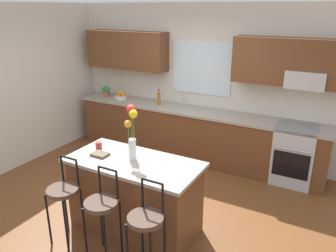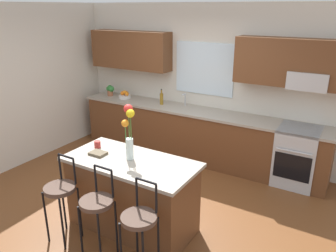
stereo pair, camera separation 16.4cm
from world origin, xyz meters
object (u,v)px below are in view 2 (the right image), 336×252
object	(u,v)px
oven_range	(296,156)
bar_stool_middle	(97,206)
bar_stool_near	(61,192)
potted_plant_small	(110,90)
kitchen_island	(132,194)
bar_stool_far	(140,222)
bottle_olive_oil	(162,98)
flower_vase	(129,129)
cookbook	(98,153)
mug_ceramic	(97,144)
fruit_bowl_oranges	(125,96)

from	to	relation	value
oven_range	bar_stool_middle	size ratio (longest dim) A/B	0.88
bar_stool_near	potted_plant_small	bearing A→B (deg)	119.93
kitchen_island	potted_plant_small	world-z (taller)	potted_plant_small
bar_stool_far	bottle_olive_oil	distance (m)	3.22
oven_range	flower_vase	size ratio (longest dim) A/B	1.38
bar_stool_middle	bottle_olive_oil	world-z (taller)	bottle_olive_oil
kitchen_island	bottle_olive_oil	distance (m)	2.48
cookbook	bar_stool_middle	bearing A→B (deg)	-50.33
mug_ceramic	potted_plant_small	world-z (taller)	potted_plant_small
oven_range	bar_stool_near	xyz separation A→B (m)	(-2.06, -2.79, 0.18)
oven_range	bar_stool_far	world-z (taller)	bar_stool_far
cookbook	potted_plant_small	world-z (taller)	potted_plant_small
oven_range	cookbook	bearing A→B (deg)	-130.69
fruit_bowl_oranges	potted_plant_small	world-z (taller)	potted_plant_small
oven_range	potted_plant_small	distance (m)	3.72
kitchen_island	bar_stool_near	xyz separation A→B (m)	(-0.55, -0.60, 0.17)
kitchen_island	fruit_bowl_oranges	bearing A→B (deg)	129.18
kitchen_island	bar_stool_middle	distance (m)	0.63
bar_stool_near	flower_vase	size ratio (longest dim) A/B	1.57
oven_range	mug_ceramic	world-z (taller)	mug_ceramic
kitchen_island	bar_stool_middle	xyz separation A→B (m)	(0.00, -0.60, 0.17)
oven_range	mug_ceramic	bearing A→B (deg)	-134.86
cookbook	oven_range	bearing A→B (deg)	49.31
potted_plant_small	fruit_bowl_oranges	bearing A→B (deg)	0.82
fruit_bowl_oranges	bottle_olive_oil	distance (m)	0.86
bar_stool_near	bar_stool_far	bearing A→B (deg)	0.00
fruit_bowl_oranges	kitchen_island	bearing A→B (deg)	-50.82
bar_stool_middle	cookbook	size ratio (longest dim) A/B	5.21
flower_vase	mug_ceramic	distance (m)	0.65
bar_stool_middle	bottle_olive_oil	bearing A→B (deg)	108.64
oven_range	bar_stool_middle	world-z (taller)	bar_stool_middle
oven_range	cookbook	world-z (taller)	cookbook
oven_range	kitchen_island	world-z (taller)	same
oven_range	fruit_bowl_oranges	world-z (taller)	fruit_bowl_oranges
fruit_bowl_oranges	cookbook	bearing A→B (deg)	-59.16
flower_vase	mug_ceramic	xyz separation A→B (m)	(-0.56, 0.05, -0.33)
oven_range	mug_ceramic	size ratio (longest dim) A/B	10.22
bar_stool_far	fruit_bowl_oranges	xyz separation A→B (m)	(-2.36, 2.82, 0.34)
bar_stool_near	potted_plant_small	xyz separation A→B (m)	(-1.62, 2.82, 0.41)
mug_ceramic	potted_plant_small	distance (m)	2.65
cookbook	fruit_bowl_oranges	bearing A→B (deg)	120.84
mug_ceramic	flower_vase	bearing A→B (deg)	-5.44
potted_plant_small	bar_stool_far	bearing A→B (deg)	-45.98
flower_vase	bar_stool_middle	bearing A→B (deg)	-87.27
flower_vase	cookbook	distance (m)	0.55
bar_stool_near	fruit_bowl_oranges	xyz separation A→B (m)	(-1.26, 2.82, 0.34)
mug_ceramic	fruit_bowl_oranges	world-z (taller)	fruit_bowl_oranges
bar_stool_middle	oven_range	bearing A→B (deg)	61.67
bar_stool_far	fruit_bowl_oranges	distance (m)	3.69
mug_ceramic	cookbook	world-z (taller)	mug_ceramic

